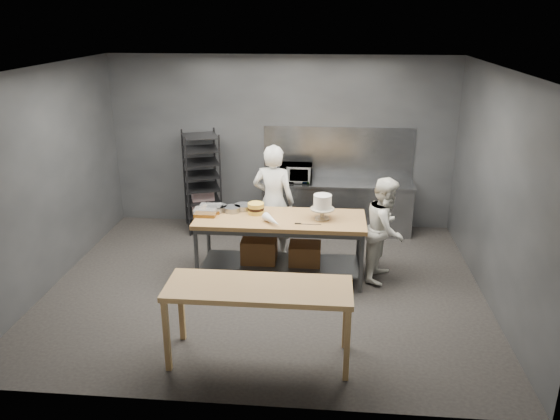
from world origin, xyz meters
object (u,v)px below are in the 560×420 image
at_px(frosted_cake_stand, 322,204).
at_px(near_counter, 259,293).
at_px(chef_behind, 273,202).
at_px(microwave, 296,173).
at_px(speed_rack, 202,182).
at_px(work_table, 280,240).
at_px(chef_right, 385,229).
at_px(layer_cake, 256,208).

bearing_deg(frosted_cake_stand, near_counter, -107.49).
relative_size(chef_behind, microwave, 3.32).
relative_size(speed_rack, frosted_cake_stand, 4.94).
bearing_deg(microwave, speed_rack, -177.21).
bearing_deg(chef_behind, frosted_cake_stand, 146.60).
bearing_deg(speed_rack, work_table, -49.17).
height_order(chef_behind, chef_right, chef_behind).
height_order(work_table, speed_rack, speed_rack).
bearing_deg(chef_right, layer_cake, 107.58).
bearing_deg(speed_rack, chef_behind, -37.32).
height_order(speed_rack, frosted_cake_stand, speed_rack).
height_order(chef_right, layer_cake, chef_right).
relative_size(work_table, microwave, 4.43).
distance_m(near_counter, microwave, 3.90).
bearing_deg(work_table, layer_cake, 162.64).
xyz_separation_m(work_table, chef_behind, (-0.16, 0.72, 0.33)).
xyz_separation_m(microwave, layer_cake, (-0.47, -1.73, -0.05)).
xyz_separation_m(work_table, frosted_cake_stand, (0.60, -0.02, 0.57)).
distance_m(speed_rack, chef_behind, 1.71).
relative_size(microwave, frosted_cake_stand, 1.53).
relative_size(chef_behind, layer_cake, 7.65).
bearing_deg(chef_right, microwave, 56.60).
bearing_deg(chef_right, frosted_cake_stand, 114.86).
distance_m(work_table, layer_cake, 0.56).
height_order(microwave, frosted_cake_stand, frosted_cake_stand).
distance_m(microwave, layer_cake, 1.79).
xyz_separation_m(near_counter, chef_behind, (-0.12, 2.77, 0.09)).
height_order(frosted_cake_stand, layer_cake, frosted_cake_stand).
relative_size(near_counter, microwave, 3.69).
bearing_deg(frosted_cake_stand, chef_behind, 135.84).
relative_size(work_table, frosted_cake_stand, 6.77).
bearing_deg(near_counter, work_table, 88.92).
distance_m(chef_behind, chef_right, 1.79).
bearing_deg(microwave, chef_behind, -104.17).
bearing_deg(layer_cake, microwave, 74.72).
height_order(work_table, chef_right, chef_right).
relative_size(near_counter, chef_right, 1.32).
height_order(chef_behind, microwave, chef_behind).
height_order(near_counter, chef_behind, chef_behind).
relative_size(near_counter, speed_rack, 1.14).
bearing_deg(microwave, near_counter, -92.35).
relative_size(near_counter, layer_cake, 8.51).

